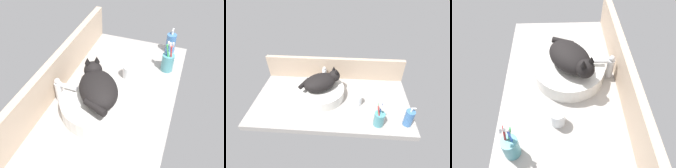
{
  "view_description": "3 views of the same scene",
  "coord_description": "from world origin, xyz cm",
  "views": [
    {
      "loc": [
        -82.66,
        -29.49,
        89.21
      ],
      "look_at": [
        2.34,
        0.31,
        8.34
      ],
      "focal_mm": 40.0,
      "sensor_mm": 36.0,
      "label": 1
    },
    {
      "loc": [
        12.2,
        -97.79,
        92.04
      ],
      "look_at": [
        4.71,
        4.45,
        11.49
      ],
      "focal_mm": 28.0,
      "sensor_mm": 36.0,
      "label": 2
    },
    {
      "loc": [
        70.56,
        -2.5,
        84.9
      ],
      "look_at": [
        3.36,
        -0.15,
        7.25
      ],
      "focal_mm": 35.0,
      "sensor_mm": 36.0,
      "label": 3
    }
  ],
  "objects": [
    {
      "name": "ground_plane",
      "position": [
        0.0,
        0.0,
        -2.0
      ],
      "size": [
        116.51,
        60.96,
        4.0
      ],
      "primitive_type": "cube",
      "color": "#9E9993"
    },
    {
      "name": "backsplash_panel",
      "position": [
        0.0,
        28.68,
        9.63
      ],
      "size": [
        116.51,
        3.6,
        19.27
      ],
      "primitive_type": "cube",
      "color": "tan",
      "rests_on": "ground_plane"
    },
    {
      "name": "sink_basin",
      "position": [
        -8.48,
        2.94,
        4.06
      ],
      "size": [
        35.83,
        35.83,
        8.12
      ],
      "primitive_type": "cylinder",
      "color": "silver",
      "rests_on": "ground_plane"
    },
    {
      "name": "cat",
      "position": [
        -7.38,
        3.75,
        13.88
      ],
      "size": [
        30.23,
        27.97,
        14.0
      ],
      "color": "black",
      "rests_on": "sink_basin"
    },
    {
      "name": "faucet",
      "position": [
        -8.27,
        22.74,
        7.3
      ],
      "size": [
        3.6,
        11.81,
        13.6
      ],
      "color": "silver",
      "rests_on": "ground_plane"
    },
    {
      "name": "soap_dispenser",
      "position": [
        52.03,
        -20.37,
        6.08
      ],
      "size": [
        5.71,
        5.71,
        15.22
      ],
      "color": "#3F72B2",
      "rests_on": "ground_plane"
    },
    {
      "name": "toothbrush_cup",
      "position": [
        33.05,
        -21.83,
        5.5
      ],
      "size": [
        6.65,
        6.65,
        18.72
      ],
      "color": "teal",
      "rests_on": "ground_plane"
    },
    {
      "name": "water_glass",
      "position": [
        19.46,
        -3.41,
        3.41
      ],
      "size": [
        6.7,
        6.7,
        7.61
      ],
      "color": "white",
      "rests_on": "ground_plane"
    }
  ]
}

